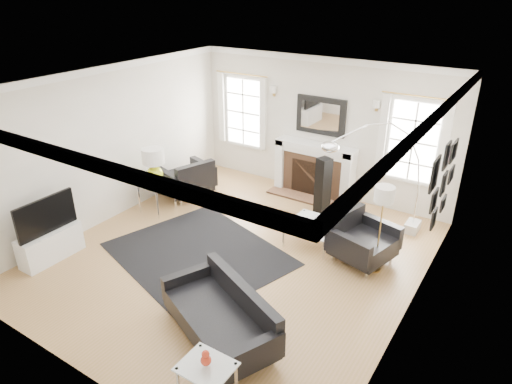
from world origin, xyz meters
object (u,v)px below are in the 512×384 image
Objects in this scene: gourd_lamp at (154,163)px; arc_floor_lamp at (375,175)px; armchair_right at (360,240)px; sofa at (223,316)px; coffee_table at (314,226)px; armchair_left at (188,179)px; fireplace at (314,170)px.

gourd_lamp is 4.02m from arc_floor_lamp.
armchair_right is 0.53× the size of arc_floor_lamp.
sofa is 3.61m from arc_floor_lamp.
arc_floor_lamp is at bearing 49.11° from coffee_table.
gourd_lamp reaches higher than coffee_table.
sofa is 2.86× the size of gourd_lamp.
arc_floor_lamp is at bearing 99.61° from armchair_right.
armchair_left is 1.81× the size of gourd_lamp.
armchair_left is at bearing 174.66° from coffee_table.
arc_floor_lamp reaches higher than gourd_lamp.
gourd_lamp is at bearing -169.80° from coffee_table.
armchair_left is (-3.07, 2.92, 0.06)m from sofa.
armchair_right is 0.85m from coffee_table.
gourd_lamp is at bearing 146.34° from sofa.
armchair_right is at bearing 7.20° from gourd_lamp.
armchair_left is at bearing -171.97° from arc_floor_lamp.
arc_floor_lamp reaches higher than fireplace.
fireplace reaches higher than sofa.
armchair_left is at bearing 174.96° from armchair_right.
coffee_table is 3.20m from gourd_lamp.
armchair_right is (1.73, -1.83, -0.19)m from fireplace.
gourd_lamp is (-3.13, 2.09, 0.69)m from sofa.
armchair_left reaches higher than coffee_table.
fireplace is 2.52m from armchair_right.
coffee_table is 1.23× the size of gourd_lamp.
fireplace is at bearing 46.61° from gourd_lamp.
sofa reaches higher than coffee_table.
coffee_table is (0.88, -1.77, -0.21)m from fireplace.
fireplace reaches higher than armchair_right.
sofa is (0.93, -4.41, -0.23)m from fireplace.
armchair_left is 1.08× the size of armchair_right.
armchair_right reaches higher than coffee_table.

